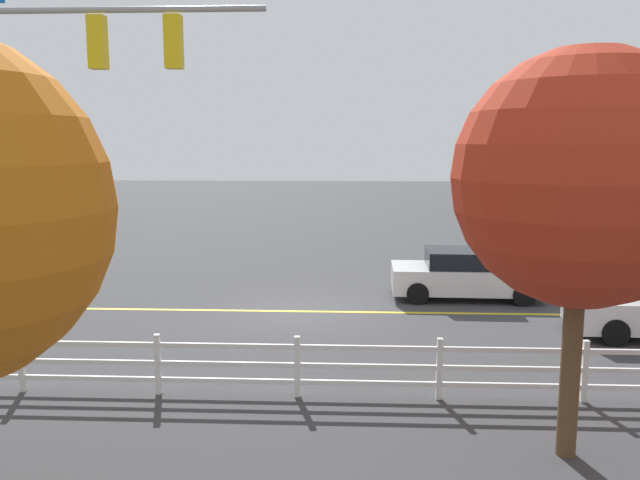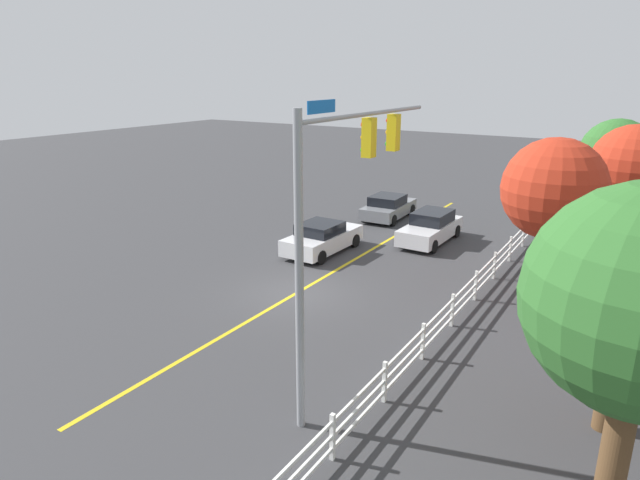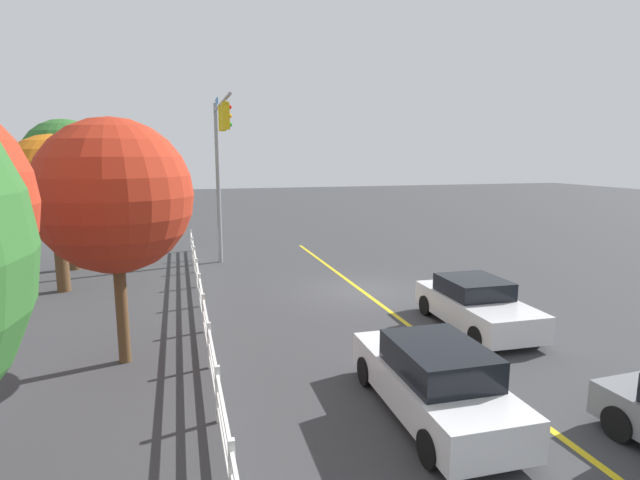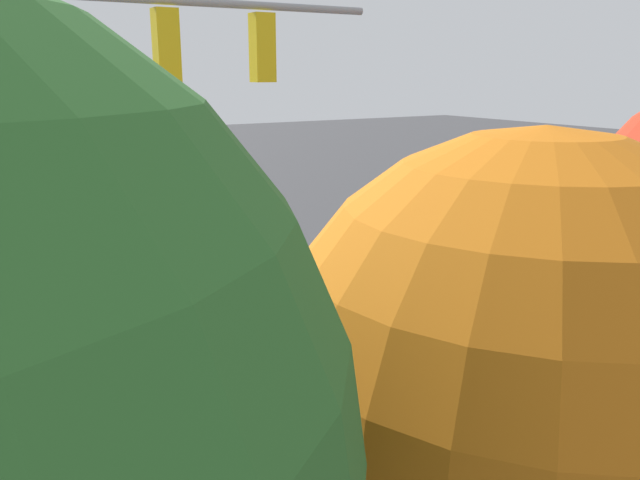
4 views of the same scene
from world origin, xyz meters
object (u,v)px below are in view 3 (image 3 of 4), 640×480
at_px(car_0, 433,380).
at_px(car_2, 476,305).
at_px(tree_4, 66,163).
at_px(tree_2, 114,196).
at_px(tree_1, 55,187).

height_order(car_0, car_2, car_0).
bearing_deg(tree_4, tree_2, -164.58).
relative_size(car_0, car_2, 1.03).
xyz_separation_m(car_2, tree_4, (11.74, 13.06, 4.06)).
distance_m(car_2, tree_2, 10.45).
bearing_deg(car_0, tree_1, 37.71).
bearing_deg(car_0, tree_4, 31.27).
distance_m(car_0, car_2, 5.69).
distance_m(tree_1, tree_2, 8.18).
distance_m(car_0, tree_1, 15.45).
relative_size(car_2, tree_4, 0.67).
distance_m(tree_1, tree_4, 4.01).
height_order(car_0, tree_2, tree_2).
height_order(car_2, tree_1, tree_1).
height_order(tree_1, tree_2, tree_2).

